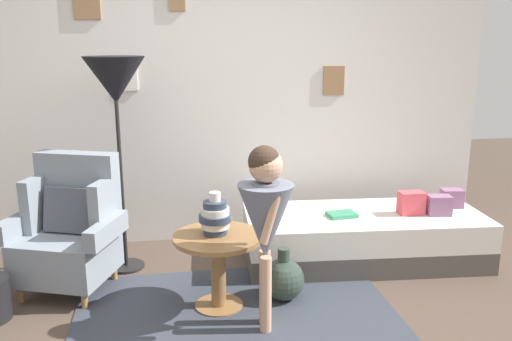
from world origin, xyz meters
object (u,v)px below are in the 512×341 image
Objects in this scene: armchair at (70,230)px; floor_lamp at (115,86)px; book_on_daybed at (342,215)px; daybed at (363,237)px; person_child at (266,214)px; vase_striped at (215,217)px; demijohn_near at (283,279)px; side_table at (218,255)px.

armchair is 1.08m from floor_lamp.
daybed is at bearing 10.47° from book_on_daybed.
floor_lamp is 1.57m from person_child.
person_child is (0.92, -1.08, -0.68)m from floor_lamp.
floor_lamp is (-1.90, 0.17, 1.23)m from daybed.
armchair is 2.27m from daybed.
armchair is 3.40× the size of vase_striped.
person_child reaches higher than armchair.
daybed reaches higher than demijohn_near.
armchair reaches higher than vase_striped.
side_table is 0.50m from demijohn_near.
demijohn_near is (1.46, -0.45, -0.29)m from armchair.
armchair is 0.59× the size of floor_lamp.
side_table is (-1.24, -0.59, 0.17)m from daybed.
side_table is at bearing -175.59° from demijohn_near.
daybed is 5.16× the size of demijohn_near.
vase_striped is 1.30× the size of book_on_daybed.
vase_striped is at bearing -24.38° from armchair.
floor_lamp is at bearing 146.77° from demijohn_near.
armchair is 0.50× the size of daybed.
book_on_daybed is 0.58× the size of demijohn_near.
vase_striped is 1.19m from book_on_daybed.
vase_striped reaches higher than book_on_daybed.
daybed is 0.30m from book_on_daybed.
vase_striped is 0.46m from person_child.
vase_striped is (-1.25, -0.56, 0.43)m from daybed.
person_child is 1.21m from book_on_daybed.
vase_striped is 1.26m from floor_lamp.
vase_striped is 0.67m from demijohn_near.
person_child is (0.26, -0.32, 0.38)m from side_table.
person_child reaches higher than demijohn_near.
daybed is 3.31× the size of side_table.
armchair is 1.12m from side_table.
daybed is at bearing 24.11° from vase_striped.
vase_striped is at bearing -179.48° from demijohn_near.
book_on_daybed is at bearing -7.08° from floor_lamp.
daybed is at bearing 25.48° from side_table.
daybed is 6.84× the size of vase_striped.
person_child is 5.31× the size of book_on_daybed.
floor_lamp is 1.41× the size of person_child.
daybed is 1.19× the size of floor_lamp.
floor_lamp reaches higher than book_on_daybed.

